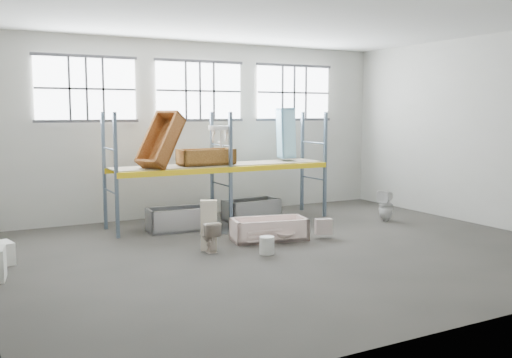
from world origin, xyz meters
TOP-DOWN VIEW (x-y plane):
  - floor at (0.00, 0.00)m, footprint 12.00×10.00m
  - ceiling at (0.00, 0.00)m, footprint 12.00×10.00m
  - wall_back at (0.00, 5.05)m, footprint 12.00×0.10m
  - wall_front at (0.00, -5.05)m, footprint 12.00×0.10m
  - wall_right at (6.05, 0.00)m, footprint 0.10×10.00m
  - window_left at (-3.20, 4.94)m, footprint 2.60×0.04m
  - window_mid at (0.00, 4.94)m, footprint 2.60×0.04m
  - window_right at (3.20, 4.94)m, footprint 2.60×0.04m
  - rack_upright_la at (-3.00, 2.90)m, footprint 0.08×0.08m
  - rack_upright_lb at (-3.00, 4.10)m, footprint 0.08×0.08m
  - rack_upright_ma at (0.00, 2.90)m, footprint 0.08×0.08m
  - rack_upright_mb at (0.00, 4.10)m, footprint 0.08×0.08m
  - rack_upright_ra at (3.00, 2.90)m, footprint 0.08×0.08m
  - rack_upright_rb at (3.00, 4.10)m, footprint 0.08×0.08m
  - rack_beam_front at (0.00, 2.90)m, footprint 6.00×0.10m
  - rack_beam_back at (0.00, 4.10)m, footprint 6.00×0.10m
  - shelf_deck at (0.00, 3.50)m, footprint 5.90×1.10m
  - wet_patch at (0.00, 2.70)m, footprint 1.80×1.80m
  - bathtub_beige at (0.09, 1.01)m, footprint 1.87×1.15m
  - cistern_spare at (1.33, 0.56)m, footprint 0.43×0.30m
  - sink_in_tub at (0.26, 0.58)m, footprint 0.47×0.47m
  - toilet_beige at (-1.59, 0.71)m, footprint 0.42×0.68m
  - cistern_tall at (-1.55, 0.78)m, footprint 0.42×0.35m
  - toilet_white at (4.08, 1.52)m, footprint 0.50×0.50m
  - steel_tub_left at (-1.39, 3.03)m, footprint 1.66×0.89m
  - steel_tub_right at (0.92, 3.47)m, footprint 1.60×0.84m
  - rust_tub_flat at (-0.47, 3.41)m, footprint 1.48×0.72m
  - rust_tub_tilted at (-1.74, 3.34)m, footprint 1.41×1.22m
  - sink_on_shelf at (-0.13, 3.21)m, footprint 0.77×0.65m
  - blue_tub_upright at (2.16, 3.69)m, footprint 0.62×0.77m
  - bucket at (-0.61, -0.12)m, footprint 0.42×0.42m

SIDE VIEW (x-z plane):
  - floor at x=0.00m, z-range -0.10..0.00m
  - wet_patch at x=0.00m, z-range 0.00..0.00m
  - sink_in_tub at x=0.26m, z-range 0.08..0.24m
  - bucket at x=-0.61m, z-range 0.00..0.37m
  - bathtub_beige at x=0.09m, z-range 0.00..0.51m
  - cistern_spare at x=1.33m, z-range 0.09..0.47m
  - steel_tub_right at x=0.92m, z-range 0.00..0.57m
  - steel_tub_left at x=-1.39m, z-range 0.00..0.59m
  - toilet_beige at x=-1.59m, z-range 0.00..0.67m
  - toilet_white at x=4.08m, z-range 0.00..0.86m
  - cistern_tall at x=-1.55m, z-range 0.00..1.10m
  - rack_upright_la at x=-3.00m, z-range 0.00..3.00m
  - rack_upright_lb at x=-3.00m, z-range 0.00..3.00m
  - rack_upright_ma at x=0.00m, z-range 0.00..3.00m
  - rack_upright_mb at x=0.00m, z-range 0.00..3.00m
  - rack_upright_ra at x=3.00m, z-range 0.00..3.00m
  - rack_upright_rb at x=3.00m, z-range 0.00..3.00m
  - rack_beam_front at x=0.00m, z-range 1.43..1.57m
  - rack_beam_back at x=0.00m, z-range 1.43..1.57m
  - shelf_deck at x=0.00m, z-range 1.57..1.59m
  - rust_tub_flat at x=-0.47m, z-range 1.61..2.03m
  - sink_on_shelf at x=-0.13m, z-range 1.80..2.39m
  - rust_tub_tilted at x=-1.74m, z-range 1.55..3.04m
  - blue_tub_upright at x=2.16m, z-range 1.67..3.12m
  - wall_back at x=0.00m, z-range 0.00..5.00m
  - wall_front at x=0.00m, z-range 0.00..5.00m
  - wall_right at x=6.05m, z-range 0.00..5.00m
  - window_left at x=-3.20m, z-range 2.80..4.40m
  - window_mid at x=0.00m, z-range 2.80..4.40m
  - window_right at x=3.20m, z-range 2.80..4.40m
  - ceiling at x=0.00m, z-range 5.00..5.10m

